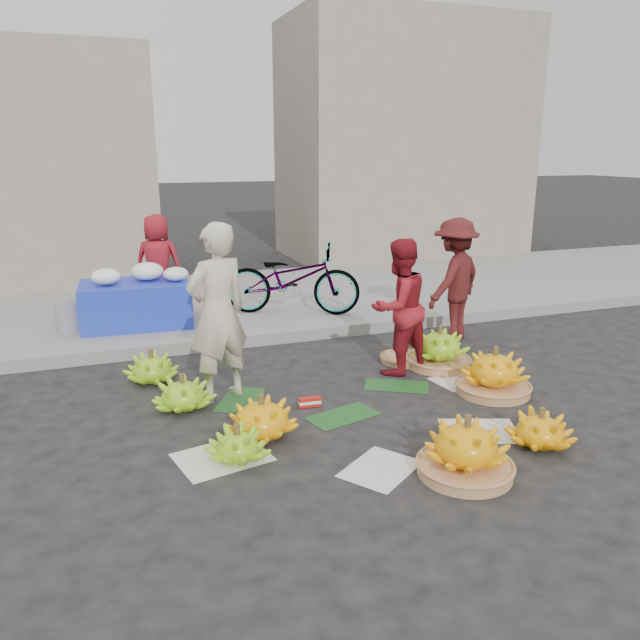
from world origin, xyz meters
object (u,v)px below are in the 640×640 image
object	(u,v)px
banana_bunch_0	(262,418)
banana_bunch_4	(494,373)
vendor_cream	(218,313)
flower_table	(137,301)
bicycle	(292,279)

from	to	relation	value
banana_bunch_0	banana_bunch_4	bearing A→B (deg)	3.91
banana_bunch_0	vendor_cream	world-z (taller)	vendor_cream
flower_table	bicycle	world-z (taller)	bicycle
banana_bunch_0	bicycle	bearing A→B (deg)	68.23
banana_bunch_4	flower_table	bearing A→B (deg)	133.28
banana_bunch_4	flower_table	size ratio (longest dim) A/B	0.51
banana_bunch_4	bicycle	xyz separation A→B (m)	(-1.08, 3.23, 0.40)
vendor_cream	bicycle	world-z (taller)	vendor_cream
flower_table	vendor_cream	bearing A→B (deg)	-73.74
banana_bunch_4	vendor_cream	size ratio (longest dim) A/B	0.42
banana_bunch_4	flower_table	distance (m)	4.62
flower_table	bicycle	bearing A→B (deg)	-0.31
flower_table	bicycle	xyz separation A→B (m)	(2.09, -0.13, 0.17)
banana_bunch_0	vendor_cream	bearing A→B (deg)	98.51
banana_bunch_4	flower_table	xyz separation A→B (m)	(-3.16, 3.36, 0.24)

